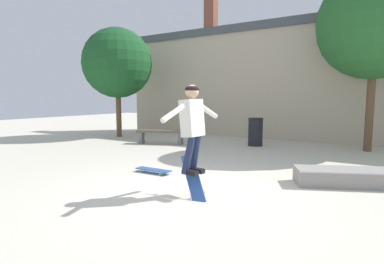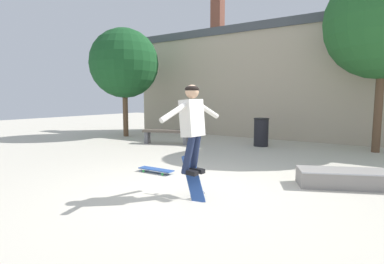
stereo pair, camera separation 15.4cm
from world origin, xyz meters
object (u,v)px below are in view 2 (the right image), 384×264
tree_left (124,64)px  skater (192,121)px  park_bench (166,134)px  skateboard_flipping (193,178)px  tree_right (384,21)px  skate_ledge (360,179)px  skateboard_resting (156,169)px  trash_bin (261,131)px

tree_left → skater: size_ratio=3.11×
park_bench → skateboard_flipping: 5.60m
tree_right → skate_ledge: size_ratio=2.49×
skate_ledge → skateboard_flipping: bearing=-161.4°
skateboard_flipping → tree_left: bearing=179.4°
tree_left → skate_ledge: bearing=-18.7°
skater → tree_left: bearing=149.5°
tree_right → skateboard_resting: tree_right is taller
skate_ledge → skateboard_flipping: 2.95m
skateboard_resting → skater: bearing=-31.9°
tree_left → skate_ledge: size_ratio=2.05×
tree_left → trash_bin: tree_left is taller
skateboard_resting → trash_bin: bearing=81.1°
tree_right → trash_bin: bearing=-167.3°
skateboard_resting → skateboard_flipping: bearing=-31.6°
trash_bin → skateboard_flipping: size_ratio=1.24×
tree_right → skateboard_flipping: (-2.31, -6.15, -3.35)m
trash_bin → park_bench: bearing=-156.1°
skate_ledge → skateboard_resting: bearing=173.4°
tree_left → skater: tree_left is taller
trash_bin → skater: size_ratio=0.66×
tree_right → park_bench: (-6.06, -1.99, -3.31)m
tree_left → skateboard_resting: 6.99m
tree_left → skateboard_flipping: tree_left is taller
tree_right → skate_ledge: 5.44m
tree_right → skateboard_flipping: bearing=-110.6°
tree_left → park_bench: size_ratio=2.63×
trash_bin → skater: skater is taller
skate_ledge → tree_right: bearing=64.4°
park_bench → skate_ledge: park_bench is taller
tree_right → skater: bearing=-110.8°
skate_ledge → skateboard_resting: size_ratio=2.61×
tree_left → trash_bin: size_ratio=4.72×
skater → skateboard_resting: size_ratio=1.71×
tree_left → skateboard_resting: bearing=-39.3°
skater → park_bench: bearing=138.8°
skateboard_flipping → park_bench: bearing=168.8°
trash_bin → skateboard_resting: (-0.61, -4.58, -0.41)m
tree_left → skater: (6.38, -4.90, -1.73)m
tree_left → park_bench: (2.66, -0.73, -2.58)m
tree_right → skateboard_resting: (-3.78, -5.29, -3.58)m
tree_right → park_bench: bearing=-161.8°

